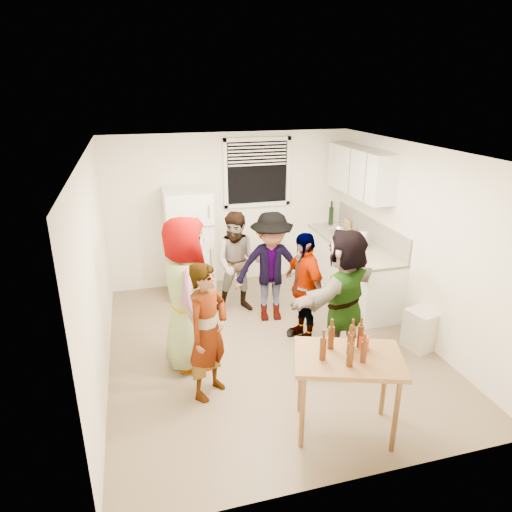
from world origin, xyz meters
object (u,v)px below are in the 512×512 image
object	(u,v)px
beer_bottle_counter	(355,248)
guest_grey	(191,362)
kettle	(339,234)
serving_table	(343,429)
trash_bin	(422,330)
guest_stripe	(210,392)
guest_back_right	(271,318)
beer_bottle_table	(363,362)
red_cup	(363,348)
blue_cup	(361,260)
guest_orange	(339,355)
wine_bottle	(330,224)
guest_back_left	(239,309)
refrigerator	(189,244)
guest_black	(301,337)

from	to	relation	value
beer_bottle_counter	guest_grey	xyz separation A→B (m)	(-2.63, -0.97, -0.90)
kettle	serving_table	bearing A→B (deg)	-95.92
trash_bin	guest_stripe	xyz separation A→B (m)	(-2.78, -0.21, -0.25)
serving_table	guest_back_right	size ratio (longest dim) A/B	0.62
guest_back_right	guest_stripe	bearing A→B (deg)	-120.06
beer_bottle_table	serving_table	bearing A→B (deg)	127.26
beer_bottle_counter	guest_back_right	distance (m)	1.63
trash_bin	guest_stripe	world-z (taller)	trash_bin
kettle	red_cup	xyz separation A→B (m)	(-1.19, -3.13, -0.06)
blue_cup	guest_back_right	distance (m)	1.53
serving_table	guest_orange	world-z (taller)	serving_table
guest_stripe	guest_orange	size ratio (longest dim) A/B	0.92
kettle	beer_bottle_table	bearing A→B (deg)	-93.96
guest_grey	guest_stripe	size ratio (longest dim) A/B	1.21
wine_bottle	guest_orange	bearing A→B (deg)	-110.59
guest_back_right	guest_orange	bearing A→B (deg)	-56.82
blue_cup	trash_bin	bearing A→B (deg)	-64.76
guest_grey	guest_orange	distance (m)	1.86
blue_cup	guest_back_right	xyz separation A→B (m)	(-1.20, 0.33, -0.90)
beer_bottle_counter	guest_back_left	distance (m)	1.97
red_cup	serving_table	bearing A→B (deg)	-155.49
beer_bottle_counter	guest_stripe	world-z (taller)	beer_bottle_counter
wine_bottle	guest_grey	world-z (taller)	wine_bottle
guest_back_left	guest_orange	world-z (taller)	guest_back_left
guest_stripe	refrigerator	bearing A→B (deg)	44.08
red_cup	guest_back_right	bearing A→B (deg)	95.29
trash_bin	serving_table	size ratio (longest dim) A/B	0.52
serving_table	guest_grey	size ratio (longest dim) A/B	0.54
beer_bottle_counter	beer_bottle_table	bearing A→B (deg)	-115.45
refrigerator	blue_cup	bearing A→B (deg)	-34.22
blue_cup	guest_orange	xyz separation A→B (m)	(-0.65, -0.83, -0.90)
red_cup	guest_back_left	size ratio (longest dim) A/B	0.09
trash_bin	guest_grey	bearing A→B (deg)	171.46
beer_bottle_table	guest_orange	size ratio (longest dim) A/B	0.13
wine_bottle	serving_table	bearing A→B (deg)	-111.59
kettle	guest_orange	bearing A→B (deg)	-95.77
blue_cup	guest_orange	distance (m)	1.39
refrigerator	serving_table	world-z (taller)	refrigerator
kettle	guest_black	size ratio (longest dim) A/B	0.17
kettle	guest_grey	bearing A→B (deg)	-130.89
guest_back_left	guest_back_right	xyz separation A→B (m)	(0.38, -0.38, 0.00)
trash_bin	wine_bottle	bearing A→B (deg)	92.75
guest_stripe	guest_black	world-z (taller)	guest_stripe
beer_bottle_table	guest_back_left	world-z (taller)	beer_bottle_table
guest_orange	serving_table	bearing A→B (deg)	35.38
beer_bottle_table	guest_back_right	world-z (taller)	beer_bottle_table
refrigerator	beer_bottle_counter	bearing A→B (deg)	-23.33
guest_orange	guest_black	bearing A→B (deg)	-91.76
wine_bottle	serving_table	world-z (taller)	wine_bottle
guest_back_right	red_cup	bearing A→B (deg)	-76.75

